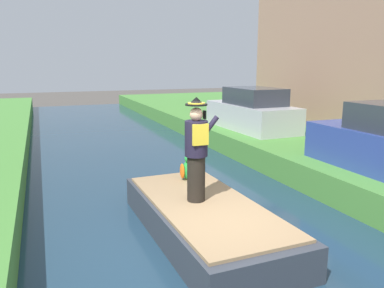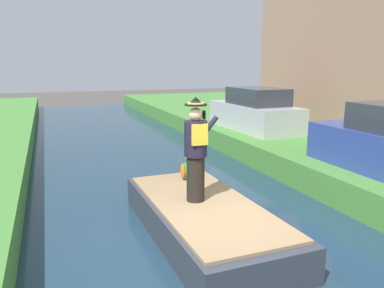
{
  "view_description": "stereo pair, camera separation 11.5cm",
  "coord_description": "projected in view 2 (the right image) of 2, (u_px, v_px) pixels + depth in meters",
  "views": [
    {
      "loc": [
        -2.57,
        -5.21,
        3.11
      ],
      "look_at": [
        0.07,
        1.42,
        1.61
      ],
      "focal_mm": 35.79,
      "sensor_mm": 36.0,
      "label": 1
    },
    {
      "loc": [
        -2.46,
        -5.25,
        3.11
      ],
      "look_at": [
        0.07,
        1.42,
        1.61
      ],
      "focal_mm": 35.79,
      "sensor_mm": 36.0,
      "label": 2
    }
  ],
  "objects": [
    {
      "name": "ground_plane",
      "position": [
        219.0,
        256.0,
        6.3
      ],
      "size": [
        80.0,
        80.0,
        0.0
      ],
      "primitive_type": "plane",
      "color": "#4C4742"
    },
    {
      "name": "parrot_plush",
      "position": [
        189.0,
        168.0,
        8.04
      ],
      "size": [
        0.36,
        0.35,
        0.57
      ],
      "color": "green",
      "rests_on": "boat"
    },
    {
      "name": "parked_car_silver",
      "position": [
        255.0,
        112.0,
        13.86
      ],
      "size": [
        1.79,
        4.04,
        1.5
      ],
      "color": "#B7B7BC",
      "rests_on": "grass_bank_far"
    },
    {
      "name": "boat",
      "position": [
        204.0,
        219.0,
        6.81
      ],
      "size": [
        1.89,
        4.24,
        0.61
      ],
      "color": "#333842",
      "rests_on": "canal_water"
    },
    {
      "name": "person_pirate",
      "position": [
        196.0,
        150.0,
        6.66
      ],
      "size": [
        0.61,
        0.42,
        1.85
      ],
      "rotation": [
        0.0,
        0.0,
        -0.09
      ],
      "color": "black",
      "rests_on": "boat"
    },
    {
      "name": "canal_water",
      "position": [
        219.0,
        254.0,
        6.29
      ],
      "size": [
        6.12,
        48.0,
        0.1
      ],
      "primitive_type": "cube",
      "color": "#1E384C",
      "rests_on": "ground"
    }
  ]
}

